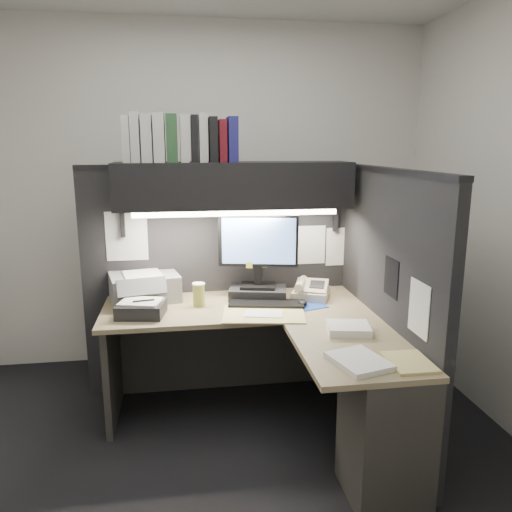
% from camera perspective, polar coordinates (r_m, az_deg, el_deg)
% --- Properties ---
extents(floor, '(3.50, 3.50, 0.00)m').
position_cam_1_polar(floor, '(3.11, -3.11, -21.90)').
color(floor, black).
rests_on(floor, ground).
extents(wall_back, '(3.50, 0.04, 2.70)m').
position_cam_1_polar(wall_back, '(4.08, -5.43, 6.77)').
color(wall_back, silver).
rests_on(wall_back, floor).
extents(wall_front, '(3.50, 0.04, 2.70)m').
position_cam_1_polar(wall_front, '(1.15, 3.52, -8.16)').
color(wall_front, silver).
rests_on(wall_front, floor).
extents(partition_back, '(1.90, 0.06, 1.60)m').
position_cam_1_polar(partition_back, '(3.62, -4.24, -2.81)').
color(partition_back, black).
rests_on(partition_back, floor).
extents(partition_right, '(0.06, 1.50, 1.60)m').
position_cam_1_polar(partition_right, '(3.14, 14.55, -5.62)').
color(partition_right, black).
rests_on(partition_right, floor).
extents(desk, '(1.70, 1.53, 0.73)m').
position_cam_1_polar(desk, '(2.94, 5.31, -14.02)').
color(desk, '#8F7D5B').
rests_on(desk, floor).
extents(overhead_shelf, '(1.55, 0.34, 0.30)m').
position_cam_1_polar(overhead_shelf, '(3.33, -2.54, 8.11)').
color(overhead_shelf, black).
rests_on(overhead_shelf, partition_back).
extents(task_light_tube, '(1.32, 0.04, 0.04)m').
position_cam_1_polar(task_light_tube, '(3.21, -2.24, 4.90)').
color(task_light_tube, white).
rests_on(task_light_tube, overhead_shelf).
extents(monitor, '(0.53, 0.31, 0.58)m').
position_cam_1_polar(monitor, '(3.38, 0.25, -1.10)').
color(monitor, black).
rests_on(monitor, desk).
extents(keyboard, '(0.51, 0.25, 0.02)m').
position_cam_1_polar(keyboard, '(3.28, 1.19, -5.49)').
color(keyboard, black).
rests_on(keyboard, desk).
extents(mousepad, '(0.29, 0.28, 0.00)m').
position_cam_1_polar(mousepad, '(3.31, 5.60, -5.58)').
color(mousepad, '#1C3F9C').
rests_on(mousepad, desk).
extents(mouse, '(0.07, 0.10, 0.04)m').
position_cam_1_polar(mouse, '(3.29, 5.31, -5.29)').
color(mouse, black).
rests_on(mouse, mousepad).
extents(telephone, '(0.31, 0.32, 0.10)m').
position_cam_1_polar(telephone, '(3.45, 6.32, -4.00)').
color(telephone, '#C0AF94').
rests_on(telephone, desk).
extents(coffee_cup, '(0.10, 0.10, 0.14)m').
position_cam_1_polar(coffee_cup, '(3.27, -6.56, -4.50)').
color(coffee_cup, '#D6C855').
rests_on(coffee_cup, desk).
extents(printer, '(0.51, 0.46, 0.18)m').
position_cam_1_polar(printer, '(3.48, -12.65, -3.41)').
color(printer, gray).
rests_on(printer, desk).
extents(notebook_stack, '(0.31, 0.27, 0.08)m').
position_cam_1_polar(notebook_stack, '(3.16, -12.98, -5.93)').
color(notebook_stack, black).
rests_on(notebook_stack, desk).
extents(open_folder, '(0.55, 0.40, 0.01)m').
position_cam_1_polar(open_folder, '(3.10, 0.90, -6.70)').
color(open_folder, '#CABE71').
rests_on(open_folder, desk).
extents(paper_stack_a, '(0.26, 0.24, 0.04)m').
position_cam_1_polar(paper_stack_a, '(2.87, 10.52, -8.13)').
color(paper_stack_a, white).
rests_on(paper_stack_a, desk).
extents(paper_stack_b, '(0.29, 0.33, 0.03)m').
position_cam_1_polar(paper_stack_b, '(2.49, 11.68, -11.70)').
color(paper_stack_b, white).
rests_on(paper_stack_b, desk).
extents(manila_stack, '(0.21, 0.26, 0.01)m').
position_cam_1_polar(manila_stack, '(2.56, 17.10, -11.53)').
color(manila_stack, '#CABE71').
rests_on(manila_stack, desk).
extents(binder_row, '(0.72, 0.25, 0.31)m').
position_cam_1_polar(binder_row, '(3.30, -8.73, 13.10)').
color(binder_row, beige).
rests_on(binder_row, overhead_shelf).
extents(pinned_papers, '(1.76, 1.31, 0.51)m').
position_cam_1_polar(pinned_papers, '(3.26, 3.09, 0.07)').
color(pinned_papers, white).
rests_on(pinned_papers, partition_back).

